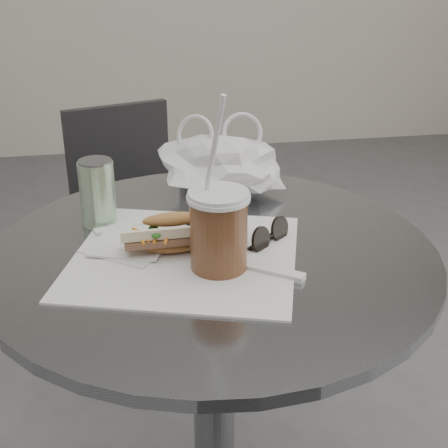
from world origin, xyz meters
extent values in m
cylinder|color=slate|center=(0.00, 0.20, 0.37)|extent=(0.08, 0.08, 0.71)
cylinder|color=slate|center=(0.00, 0.20, 0.73)|extent=(0.76, 0.76, 0.02)
cylinder|color=#313134|center=(-0.10, 0.93, 0.01)|extent=(0.36, 0.36, 0.02)
cylinder|color=#313134|center=(-0.10, 0.93, 0.24)|extent=(0.06, 0.06, 0.48)
cylinder|color=#313134|center=(-0.10, 0.93, 0.48)|extent=(0.40, 0.40, 0.02)
cube|color=#313134|center=(-0.16, 1.11, 0.62)|extent=(0.31, 0.12, 0.28)
cube|color=white|center=(-0.05, 0.18, 0.74)|extent=(0.45, 0.43, 0.00)
ellipsoid|color=#BF8948|center=(-0.07, 0.19, 0.75)|extent=(0.20, 0.08, 0.02)
cube|color=brown|center=(-0.07, 0.19, 0.77)|extent=(0.16, 0.05, 0.01)
ellipsoid|color=#BF8948|center=(-0.07, 0.20, 0.79)|extent=(0.20, 0.08, 0.04)
cylinder|color=brown|center=(0.00, 0.13, 0.80)|extent=(0.09, 0.09, 0.12)
cylinder|color=white|center=(0.00, 0.13, 0.87)|extent=(0.10, 0.10, 0.01)
cylinder|color=white|center=(-0.01, 0.13, 0.91)|extent=(0.04, 0.06, 0.22)
cylinder|color=black|center=(0.08, 0.18, 0.76)|extent=(0.04, 0.04, 0.04)
cylinder|color=black|center=(0.12, 0.21, 0.76)|extent=(0.04, 0.04, 0.04)
cube|color=black|center=(0.10, 0.20, 0.76)|extent=(0.01, 0.01, 0.00)
cube|color=white|center=(-0.14, 0.23, 0.74)|extent=(0.18, 0.18, 0.01)
cube|color=white|center=(-0.14, 0.23, 0.75)|extent=(0.15, 0.15, 0.00)
cylinder|color=#5E9D5B|center=(-0.19, 0.34, 0.80)|extent=(0.06, 0.06, 0.12)
cylinder|color=slate|center=(-0.19, 0.34, 0.86)|extent=(0.06, 0.06, 0.00)
camera|label=1|loc=(-0.14, -0.73, 1.23)|focal=50.00mm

